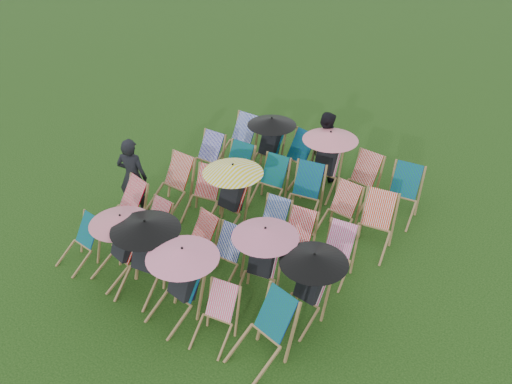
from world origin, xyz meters
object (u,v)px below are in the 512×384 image
Objects in this scene: person_rear at (325,145)px; deckchair_5 at (262,333)px; deckchair_29 at (401,195)px; person_left at (133,177)px; deckchair_0 at (78,243)px.

deckchair_5 is at bearing 110.93° from person_rear.
deckchair_29 is 5.30m from person_left.
deckchair_29 is at bearing 53.75° from deckchair_0.
deckchair_5 is 4.60m from deckchair_29.
deckchair_29 is at bearing 166.86° from person_rear.
deckchair_5 is at bearing -98.92° from deckchair_29.
deckchair_5 reaches higher than deckchair_0.
person_rear is (-2.03, 0.48, 0.27)m from deckchair_29.
deckchair_29 is (4.01, 4.70, 0.09)m from deckchair_0.
deckchair_0 is at bearing 81.03° from person_left.
deckchair_0 is 0.83× the size of deckchair_29.
person_left is (-4.36, -3.00, 0.33)m from deckchair_29.
person_rear is at bearing 73.28° from deckchair_0.
deckchair_29 is at bearing 100.21° from deckchair_5.
person_rear reaches higher than deckchair_29.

